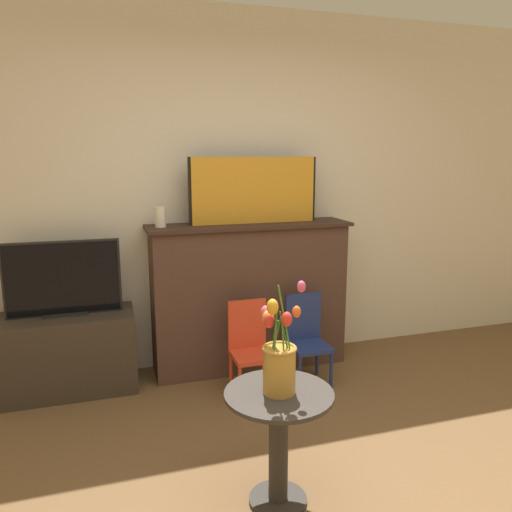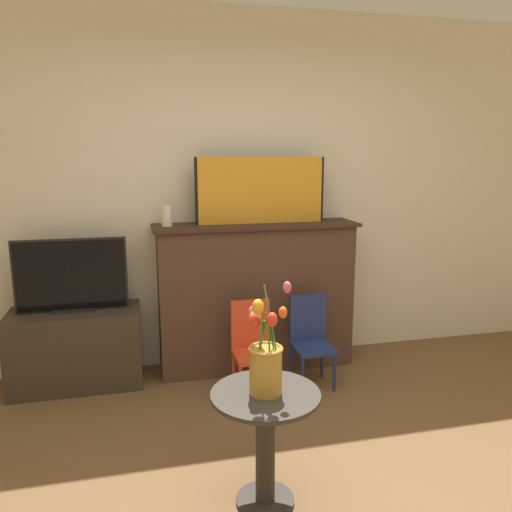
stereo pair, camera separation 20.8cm
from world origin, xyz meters
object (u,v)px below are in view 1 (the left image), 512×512
object	(u,v)px
chair_blue	(306,335)
tv_monitor	(63,279)
vase_tulips	(279,359)
painting	(254,190)
chair_red	(250,344)

from	to	relation	value
chair_blue	tv_monitor	bearing A→B (deg)	167.62
chair_blue	vase_tulips	xyz separation A→B (m)	(-0.64, -1.17, 0.38)
painting	vase_tulips	distance (m)	1.74
tv_monitor	vase_tulips	xyz separation A→B (m)	(1.00, -1.53, -0.08)
painting	chair_blue	world-z (taller)	painting
chair_red	chair_blue	xyz separation A→B (m)	(0.44, 0.04, 0.00)
painting	tv_monitor	world-z (taller)	painting
painting	chair_blue	bearing A→B (deg)	-56.73
painting	tv_monitor	distance (m)	1.48
painting	chair_red	xyz separation A→B (m)	(-0.17, -0.44, -1.02)
painting	vase_tulips	xyz separation A→B (m)	(-0.37, -1.57, -0.64)
chair_blue	vase_tulips	size ratio (longest dim) A/B	1.22
chair_red	vase_tulips	xyz separation A→B (m)	(-0.20, -1.13, 0.38)
tv_monitor	painting	bearing A→B (deg)	2.07
vase_tulips	chair_blue	bearing A→B (deg)	61.16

